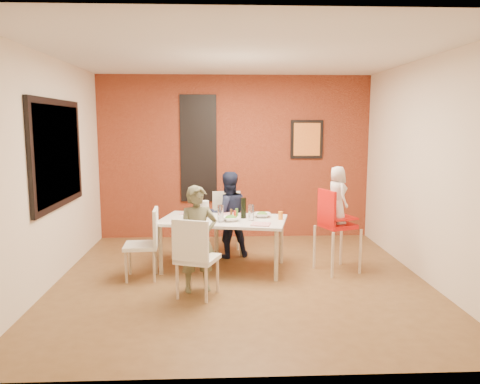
{
  "coord_description": "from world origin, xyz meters",
  "views": [
    {
      "loc": [
        -0.27,
        -5.55,
        1.91
      ],
      "look_at": [
        0.0,
        0.3,
        1.05
      ],
      "focal_mm": 35.0,
      "sensor_mm": 36.0,
      "label": 1
    }
  ],
  "objects_px": {
    "toddler": "(337,195)",
    "paper_towel_roll": "(205,210)",
    "high_chair": "(335,223)",
    "chair_near": "(195,254)",
    "wine_bottle": "(243,208)",
    "child_near": "(198,239)",
    "chair_left": "(147,240)",
    "chair_far": "(227,219)",
    "child_far": "(228,215)",
    "dining_table": "(223,223)"
  },
  "relations": [
    {
      "from": "chair_far",
      "to": "child_far",
      "type": "bearing_deg",
      "value": -93.46
    },
    {
      "from": "chair_far",
      "to": "child_far",
      "type": "xyz_separation_m",
      "value": [
        0.01,
        -0.24,
        0.11
      ]
    },
    {
      "from": "child_far",
      "to": "paper_towel_roll",
      "type": "xyz_separation_m",
      "value": [
        -0.31,
        -0.61,
        0.18
      ]
    },
    {
      "from": "paper_towel_roll",
      "to": "toddler",
      "type": "bearing_deg",
      "value": -4.44
    },
    {
      "from": "paper_towel_roll",
      "to": "chair_near",
      "type": "bearing_deg",
      "value": -94.72
    },
    {
      "from": "child_near",
      "to": "wine_bottle",
      "type": "xyz_separation_m",
      "value": [
        0.56,
        0.85,
        0.2
      ]
    },
    {
      "from": "chair_left",
      "to": "high_chair",
      "type": "height_order",
      "value": "high_chair"
    },
    {
      "from": "chair_near",
      "to": "toddler",
      "type": "xyz_separation_m",
      "value": [
        1.78,
        0.89,
        0.5
      ]
    },
    {
      "from": "child_far",
      "to": "paper_towel_roll",
      "type": "distance_m",
      "value": 0.71
    },
    {
      "from": "dining_table",
      "to": "high_chair",
      "type": "relative_size",
      "value": 1.64
    },
    {
      "from": "child_near",
      "to": "child_far",
      "type": "relative_size",
      "value": 0.99
    },
    {
      "from": "chair_far",
      "to": "wine_bottle",
      "type": "height_order",
      "value": "wine_bottle"
    },
    {
      "from": "chair_near",
      "to": "child_far",
      "type": "xyz_separation_m",
      "value": [
        0.4,
        1.62,
        0.12
      ]
    },
    {
      "from": "dining_table",
      "to": "paper_towel_roll",
      "type": "relative_size",
      "value": 7.11
    },
    {
      "from": "chair_near",
      "to": "wine_bottle",
      "type": "relative_size",
      "value": 3.29
    },
    {
      "from": "wine_bottle",
      "to": "paper_towel_roll",
      "type": "bearing_deg",
      "value": -172.02
    },
    {
      "from": "chair_left",
      "to": "child_near",
      "type": "height_order",
      "value": "child_near"
    },
    {
      "from": "chair_near",
      "to": "wine_bottle",
      "type": "height_order",
      "value": "wine_bottle"
    },
    {
      "from": "chair_near",
      "to": "chair_far",
      "type": "height_order",
      "value": "chair_far"
    },
    {
      "from": "dining_table",
      "to": "chair_near",
      "type": "distance_m",
      "value": 1.11
    },
    {
      "from": "child_near",
      "to": "high_chair",
      "type": "bearing_deg",
      "value": 5.61
    },
    {
      "from": "child_near",
      "to": "child_far",
      "type": "xyz_separation_m",
      "value": [
        0.37,
        1.39,
        0.01
      ]
    },
    {
      "from": "chair_near",
      "to": "child_near",
      "type": "xyz_separation_m",
      "value": [
        0.03,
        0.24,
        0.11
      ]
    },
    {
      "from": "paper_towel_roll",
      "to": "chair_left",
      "type": "bearing_deg",
      "value": -156.24
    },
    {
      "from": "chair_left",
      "to": "child_near",
      "type": "relative_size",
      "value": 0.72
    },
    {
      "from": "child_near",
      "to": "toddler",
      "type": "height_order",
      "value": "toddler"
    },
    {
      "from": "high_chair",
      "to": "paper_towel_roll",
      "type": "xyz_separation_m",
      "value": [
        -1.67,
        0.15,
        0.15
      ]
    },
    {
      "from": "wine_bottle",
      "to": "high_chair",
      "type": "bearing_deg",
      "value": -10.73
    },
    {
      "from": "child_near",
      "to": "paper_towel_roll",
      "type": "relative_size",
      "value": 4.91
    },
    {
      "from": "chair_left",
      "to": "wine_bottle",
      "type": "bearing_deg",
      "value": 104.46
    },
    {
      "from": "dining_table",
      "to": "toddler",
      "type": "xyz_separation_m",
      "value": [
        1.46,
        -0.17,
        0.39
      ]
    },
    {
      "from": "high_chair",
      "to": "toddler",
      "type": "height_order",
      "value": "toddler"
    },
    {
      "from": "chair_left",
      "to": "wine_bottle",
      "type": "distance_m",
      "value": 1.31
    },
    {
      "from": "child_near",
      "to": "toddler",
      "type": "distance_m",
      "value": 1.91
    },
    {
      "from": "chair_left",
      "to": "chair_near",
      "type": "bearing_deg",
      "value": 38.03
    },
    {
      "from": "chair_left",
      "to": "child_near",
      "type": "distance_m",
      "value": 0.81
    },
    {
      "from": "chair_left",
      "to": "toddler",
      "type": "xyz_separation_m",
      "value": [
        2.4,
        0.18,
        0.52
      ]
    },
    {
      "from": "chair_far",
      "to": "paper_towel_roll",
      "type": "bearing_deg",
      "value": -115.13
    },
    {
      "from": "chair_far",
      "to": "paper_towel_roll",
      "type": "distance_m",
      "value": 0.95
    },
    {
      "from": "chair_near",
      "to": "high_chair",
      "type": "bearing_deg",
      "value": -133.11
    },
    {
      "from": "child_near",
      "to": "wine_bottle",
      "type": "relative_size",
      "value": 4.48
    },
    {
      "from": "chair_left",
      "to": "child_far",
      "type": "xyz_separation_m",
      "value": [
        1.02,
        0.91,
        0.13
      ]
    },
    {
      "from": "child_near",
      "to": "paper_towel_roll",
      "type": "height_order",
      "value": "child_near"
    },
    {
      "from": "toddler",
      "to": "wine_bottle",
      "type": "relative_size",
      "value": 2.7
    },
    {
      "from": "dining_table",
      "to": "wine_bottle",
      "type": "relative_size",
      "value": 6.49
    },
    {
      "from": "toddler",
      "to": "paper_towel_roll",
      "type": "distance_m",
      "value": 1.71
    },
    {
      "from": "child_near",
      "to": "wine_bottle",
      "type": "height_order",
      "value": "child_near"
    },
    {
      "from": "dining_table",
      "to": "chair_left",
      "type": "bearing_deg",
      "value": -159.78
    },
    {
      "from": "toddler",
      "to": "paper_towel_roll",
      "type": "xyz_separation_m",
      "value": [
        -1.7,
        0.13,
        -0.21
      ]
    },
    {
      "from": "chair_left",
      "to": "high_chair",
      "type": "bearing_deg",
      "value": 90.87
    }
  ]
}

